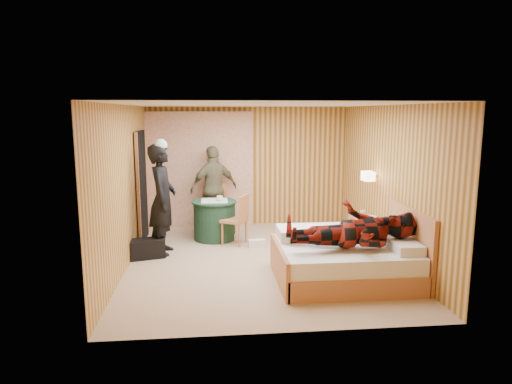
{
  "coord_description": "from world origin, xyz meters",
  "views": [
    {
      "loc": [
        -0.78,
        -7.1,
        2.38
      ],
      "look_at": [
        -0.02,
        0.47,
        1.05
      ],
      "focal_mm": 32.0,
      "sensor_mm": 36.0,
      "label": 1
    }
  ],
  "objects": [
    {
      "name": "wall_back",
      "position": [
        0.0,
        2.5,
        1.25
      ],
      "size": [
        4.2,
        0.02,
        2.5
      ],
      "primitive_type": "cube",
      "color": "#DEA355",
      "rests_on": "floor"
    },
    {
      "name": "sneaker_left",
      "position": [
        -0.41,
        1.24,
        0.06
      ],
      "size": [
        0.29,
        0.18,
        0.12
      ],
      "primitive_type": "cube",
      "rotation": [
        0.0,
        0.0,
        0.28
      ],
      "color": "silver",
      "rests_on": "floor"
    },
    {
      "name": "round_table",
      "position": [
        -0.72,
        1.35,
        0.38
      ],
      "size": [
        0.84,
        0.84,
        0.75
      ],
      "color": "#1F442C",
      "rests_on": "floor"
    },
    {
      "name": "chair_near",
      "position": [
        -0.3,
        0.95,
        0.53
      ],
      "size": [
        0.55,
        0.55,
        0.91
      ],
      "rotation": [
        0.0,
        0.0,
        -2.02
      ],
      "color": "tan",
      "rests_on": "floor"
    },
    {
      "name": "cup_table",
      "position": [
        -0.62,
        1.3,
        0.8
      ],
      "size": [
        0.14,
        0.14,
        0.1
      ],
      "primitive_type": "imported",
      "rotation": [
        0.0,
        0.0,
        0.18
      ],
      "color": "silver",
      "rests_on": "round_table"
    },
    {
      "name": "ceiling",
      "position": [
        0.0,
        0.0,
        2.5
      ],
      "size": [
        4.2,
        5.0,
        0.01
      ],
      "primitive_type": "cube",
      "color": "silver",
      "rests_on": "wall_back"
    },
    {
      "name": "cup_nightstand",
      "position": [
        1.88,
        0.52,
        0.63
      ],
      "size": [
        0.13,
        0.13,
        0.09
      ],
      "primitive_type": "imported",
      "rotation": [
        0.0,
        0.0,
        0.42
      ],
      "color": "silver",
      "rests_on": "nightstand"
    },
    {
      "name": "nightstand",
      "position": [
        1.88,
        0.39,
        0.3
      ],
      "size": [
        0.44,
        0.6,
        0.58
      ],
      "color": "tan",
      "rests_on": "floor"
    },
    {
      "name": "duffel_bag",
      "position": [
        -1.85,
        0.31,
        0.16
      ],
      "size": [
        0.62,
        0.43,
        0.32
      ],
      "primitive_type": "cube",
      "rotation": [
        0.0,
        0.0,
        0.25
      ],
      "color": "black",
      "rests_on": "floor"
    },
    {
      "name": "floor",
      "position": [
        0.0,
        0.0,
        0.0
      ],
      "size": [
        4.2,
        5.0,
        0.01
      ],
      "primitive_type": "cube",
      "color": "tan",
      "rests_on": "ground"
    },
    {
      "name": "book_lower",
      "position": [
        1.88,
        0.34,
        0.59
      ],
      "size": [
        0.21,
        0.25,
        0.02
      ],
      "primitive_type": "imported",
      "rotation": [
        0.0,
        0.0,
        -0.21
      ],
      "color": "silver",
      "rests_on": "nightstand"
    },
    {
      "name": "sneaker_right",
      "position": [
        0.02,
        0.75,
        0.07
      ],
      "size": [
        0.31,
        0.15,
        0.13
      ],
      "primitive_type": "cube",
      "rotation": [
        0.0,
        0.0,
        0.1
      ],
      "color": "silver",
      "rests_on": "floor"
    },
    {
      "name": "wall_left",
      "position": [
        -2.1,
        0.0,
        1.25
      ],
      "size": [
        0.02,
        5.0,
        2.5
      ],
      "primitive_type": "cube",
      "color": "#DEA355",
      "rests_on": "floor"
    },
    {
      "name": "book_upper",
      "position": [
        1.88,
        0.34,
        0.61
      ],
      "size": [
        0.26,
        0.28,
        0.02
      ],
      "primitive_type": "imported",
      "rotation": [
        0.0,
        0.0,
        -0.55
      ],
      "color": "silver",
      "rests_on": "nightstand"
    },
    {
      "name": "man_on_bed",
      "position": [
        1.15,
        -1.21,
        0.95
      ],
      "size": [
        0.86,
        0.67,
        1.77
      ],
      "primitive_type": "imported",
      "rotation": [
        0.0,
        1.57,
        0.0
      ],
      "color": "#69120A",
      "rests_on": "bed"
    },
    {
      "name": "man_at_table",
      "position": [
        -0.72,
        2.06,
        0.86
      ],
      "size": [
        1.09,
        0.8,
        1.72
      ],
      "primitive_type": "imported",
      "rotation": [
        0.0,
        0.0,
        3.56
      ],
      "color": "#6E6949",
      "rests_on": "floor"
    },
    {
      "name": "wall_right",
      "position": [
        2.1,
        0.0,
        1.25
      ],
      "size": [
        0.02,
        5.0,
        2.5
      ],
      "primitive_type": "cube",
      "color": "#DEA355",
      "rests_on": "floor"
    },
    {
      "name": "curtain",
      "position": [
        -1.0,
        2.43,
        1.2
      ],
      "size": [
        2.2,
        0.08,
        2.4
      ],
      "primitive_type": "cube",
      "color": "beige",
      "rests_on": "floor"
    },
    {
      "name": "wall_lamp",
      "position": [
        1.92,
        0.45,
        1.3
      ],
      "size": [
        0.26,
        0.24,
        0.16
      ],
      "color": "gold",
      "rests_on": "wall_right"
    },
    {
      "name": "doorway",
      "position": [
        -2.06,
        1.4,
        1.02
      ],
      "size": [
        0.06,
        0.9,
        2.05
      ],
      "primitive_type": "cube",
      "color": "black",
      "rests_on": "floor"
    },
    {
      "name": "bed",
      "position": [
        1.13,
        -0.99,
        0.3
      ],
      "size": [
        1.96,
        1.5,
        1.03
      ],
      "color": "tan",
      "rests_on": "floor"
    },
    {
      "name": "chair_far",
      "position": [
        -0.69,
        2.01,
        0.54
      ],
      "size": [
        0.55,
        0.55,
        0.93
      ],
      "rotation": [
        0.0,
        0.0,
        -0.39
      ],
      "color": "tan",
      "rests_on": "floor"
    },
    {
      "name": "woman_standing",
      "position": [
        -1.6,
        0.56,
        0.94
      ],
      "size": [
        0.49,
        0.71,
        1.87
      ],
      "primitive_type": "imported",
      "rotation": [
        0.0,
        0.0,
        1.51
      ],
      "color": "black",
      "rests_on": "floor"
    }
  ]
}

